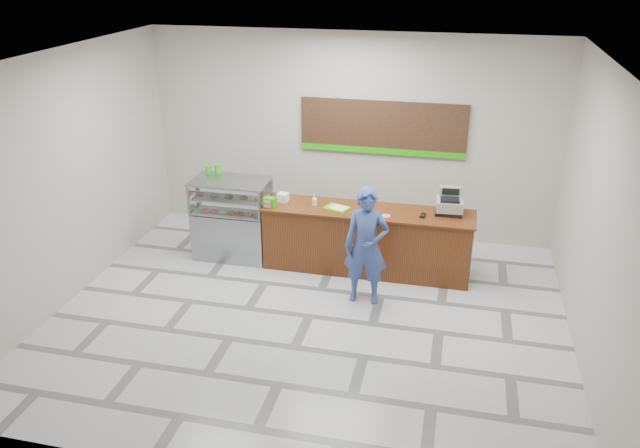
% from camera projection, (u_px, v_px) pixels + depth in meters
% --- Properties ---
extents(floor, '(7.00, 7.00, 0.00)m').
position_uv_depth(floor, '(309.00, 316.00, 8.69)').
color(floor, silver).
rests_on(floor, ground).
extents(back_wall, '(7.00, 0.00, 7.00)m').
position_uv_depth(back_wall, '(351.00, 136.00, 10.65)').
color(back_wall, '#B9B3AA').
rests_on(back_wall, floor).
extents(ceiling, '(7.00, 7.00, 0.00)m').
position_uv_depth(ceiling, '(307.00, 60.00, 7.27)').
color(ceiling, silver).
rests_on(ceiling, back_wall).
extents(sales_counter, '(3.26, 0.76, 1.03)m').
position_uv_depth(sales_counter, '(367.00, 240.00, 9.75)').
color(sales_counter, '#662F13').
rests_on(sales_counter, floor).
extents(display_case, '(1.22, 0.72, 1.33)m').
position_uv_depth(display_case, '(232.00, 218.00, 10.14)').
color(display_case, gray).
rests_on(display_case, floor).
extents(menu_board, '(2.80, 0.06, 0.90)m').
position_uv_depth(menu_board, '(383.00, 129.00, 10.43)').
color(menu_board, black).
rests_on(menu_board, back_wall).
extents(cash_register, '(0.43, 0.45, 0.38)m').
position_uv_depth(cash_register, '(450.00, 204.00, 9.39)').
color(cash_register, black).
rests_on(cash_register, sales_counter).
extents(card_terminal, '(0.09, 0.15, 0.04)m').
position_uv_depth(card_terminal, '(423.00, 216.00, 9.29)').
color(card_terminal, black).
rests_on(card_terminal, sales_counter).
extents(serving_tray, '(0.43, 0.37, 0.02)m').
position_uv_depth(serving_tray, '(337.00, 208.00, 9.59)').
color(serving_tray, '#55D205').
rests_on(serving_tray, sales_counter).
extents(napkin_box, '(0.17, 0.17, 0.13)m').
position_uv_depth(napkin_box, '(283.00, 197.00, 9.84)').
color(napkin_box, white).
rests_on(napkin_box, sales_counter).
extents(straw_cup, '(0.07, 0.07, 0.11)m').
position_uv_depth(straw_cup, '(314.00, 202.00, 9.70)').
color(straw_cup, silver).
rests_on(straw_cup, sales_counter).
extents(promo_box, '(0.19, 0.14, 0.16)m').
position_uv_depth(promo_box, '(269.00, 202.00, 9.61)').
color(promo_box, '#24B10C').
rests_on(promo_box, sales_counter).
extents(donut_decal, '(0.15, 0.15, 0.00)m').
position_uv_depth(donut_decal, '(385.00, 216.00, 9.32)').
color(donut_decal, pink).
rests_on(donut_decal, sales_counter).
extents(green_cup_left, '(0.09, 0.09, 0.14)m').
position_uv_depth(green_cup_left, '(208.00, 169.00, 10.16)').
color(green_cup_left, '#24B10C').
rests_on(green_cup_left, display_case).
extents(green_cup_right, '(0.10, 0.10, 0.15)m').
position_uv_depth(green_cup_right, '(218.00, 169.00, 10.15)').
color(green_cup_right, '#24B10C').
rests_on(green_cup_right, display_case).
extents(customer, '(0.65, 0.44, 1.73)m').
position_uv_depth(customer, '(366.00, 246.00, 8.76)').
color(customer, '#334A8C').
rests_on(customer, floor).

